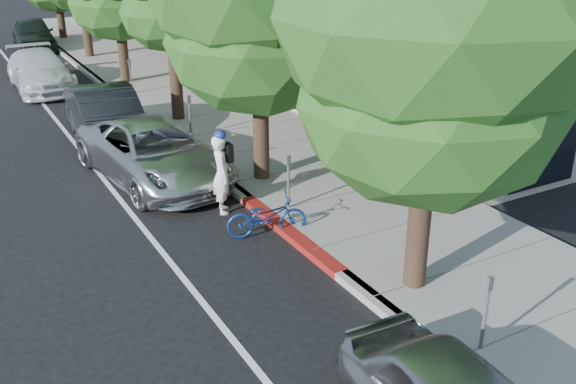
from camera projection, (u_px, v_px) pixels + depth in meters
ground at (314, 256)px, 12.88m from camera, size 120.00×120.00×0.00m
sidewalk at (243, 130)px, 20.29m from camera, size 4.60×56.00×0.15m
curb at (174, 141)px, 19.25m from camera, size 0.30×56.00×0.15m
curb_red_segment at (289, 233)px, 13.65m from camera, size 0.32×4.00×0.15m
street_tree_0 at (437, 22)px, 9.81m from camera, size 5.18×5.18×7.87m
cyclist at (222, 174)px, 14.48m from camera, size 0.62×0.77×1.83m
bicycle at (267, 216)px, 13.52m from camera, size 1.81×1.05×0.90m
silver_suv at (154, 152)px, 16.34m from camera, size 3.11×5.62×1.49m
dark_sedan at (107, 117)px, 19.00m from camera, size 2.03×5.08×1.64m
white_pickup at (40, 71)px, 25.12m from camera, size 2.10×5.09×1.47m
dark_suv_far at (33, 34)px, 32.79m from camera, size 2.26×4.85×1.61m
pedestrian at (231, 76)px, 23.48m from camera, size 0.81×0.67×1.55m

